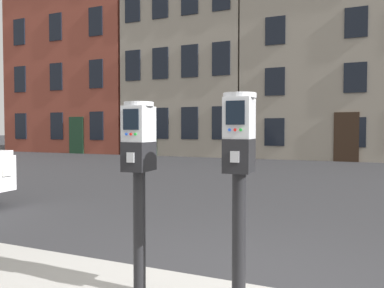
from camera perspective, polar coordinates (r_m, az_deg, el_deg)
name	(u,v)px	position (r m, az deg, el deg)	size (l,w,h in m)	color
parking_meter_near_kerb	(139,162)	(2.78, -7.99, -2.76)	(0.23, 0.26, 1.41)	black
parking_meter_twin_adjacent	(239,163)	(2.47, 7.12, -2.80)	(0.23, 0.26, 1.44)	black
townhouse_brownstone	(85,62)	(25.93, -15.86, 11.85)	(8.57, 5.25, 11.51)	brown
townhouse_brick_corner	(199,47)	(22.63, 1.01, 14.37)	(6.57, 6.49, 12.29)	#9E9384
townhouse_green_painted	(319,66)	(20.55, 18.65, 11.04)	(6.68, 6.00, 9.13)	#9E9384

